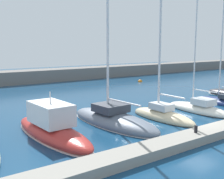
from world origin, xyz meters
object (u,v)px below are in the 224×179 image
object	(u,v)px
sailboat_slate_third	(113,119)
dock_bollard	(196,129)
sailboat_ivory_fifth	(198,109)
mooring_buoy_orange	(140,82)
sailboat_sand_fourth	(163,115)
motorboat_red_second	(51,127)

from	to	relation	value
sailboat_slate_third	dock_bollard	world-z (taller)	sailboat_slate_third
sailboat_ivory_fifth	mooring_buoy_orange	xyz separation A→B (m)	(9.72, 18.59, -0.27)
sailboat_sand_fourth	mooring_buoy_orange	xyz separation A→B (m)	(14.12, 18.53, -0.33)
sailboat_sand_fourth	sailboat_ivory_fifth	size ratio (longest dim) A/B	1.12
sailboat_slate_third	sailboat_ivory_fifth	world-z (taller)	sailboat_slate_third
sailboat_slate_third	dock_bollard	distance (m)	6.30
sailboat_slate_third	sailboat_sand_fourth	world-z (taller)	sailboat_slate_third
motorboat_red_second	mooring_buoy_orange	world-z (taller)	motorboat_red_second
motorboat_red_second	dock_bollard	size ratio (longest dim) A/B	20.22
sailboat_sand_fourth	dock_bollard	distance (m)	5.41
sailboat_sand_fourth	mooring_buoy_orange	distance (m)	23.30
mooring_buoy_orange	sailboat_sand_fourth	bearing A→B (deg)	-127.30
sailboat_slate_third	sailboat_ivory_fifth	distance (m)	8.50
sailboat_slate_third	sailboat_ivory_fifth	bearing A→B (deg)	-101.21
motorboat_red_second	sailboat_ivory_fifth	distance (m)	13.39
mooring_buoy_orange	dock_bollard	size ratio (longest dim) A/B	1.63
dock_bollard	sailboat_slate_third	bearing A→B (deg)	106.49
motorboat_red_second	mooring_buoy_orange	distance (m)	28.99
sailboat_slate_third	mooring_buoy_orange	xyz separation A→B (m)	(18.14, 17.41, -0.35)
motorboat_red_second	sailboat_sand_fourth	world-z (taller)	sailboat_sand_fourth
dock_bollard	sailboat_ivory_fifth	bearing A→B (deg)	36.12
sailboat_ivory_fifth	motorboat_red_second	bearing A→B (deg)	86.94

